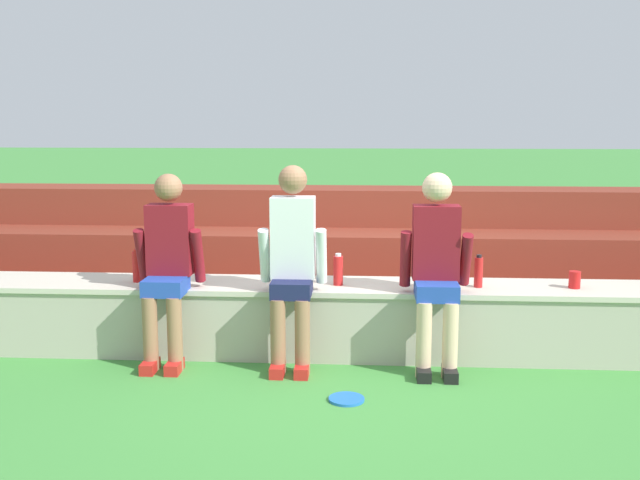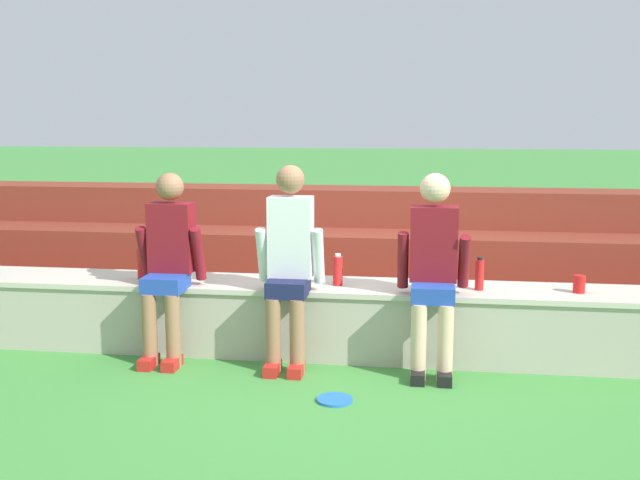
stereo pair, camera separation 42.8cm
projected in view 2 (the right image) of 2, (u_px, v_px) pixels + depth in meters
ground_plane at (339, 365)px, 5.50m from camera, size 80.00×80.00×0.00m
stone_seating_wall at (344, 317)px, 5.73m from camera, size 9.48×0.61×0.55m
brick_bleachers at (361, 260)px, 7.29m from camera, size 12.61×1.86×1.11m
person_left_of_center at (168, 260)px, 5.55m from camera, size 0.51×0.54×1.42m
person_center at (289, 260)px, 5.39m from camera, size 0.50×0.50×1.49m
person_right_of_center at (433, 267)px, 5.25m from camera, size 0.52×0.54×1.44m
water_bottle_mid_right at (141, 264)px, 5.87m from camera, size 0.07×0.07×0.26m
water_bottle_mid_left at (479, 274)px, 5.49m from camera, size 0.06×0.06×0.25m
water_bottle_center_gap at (338, 270)px, 5.65m from camera, size 0.07×0.07×0.25m
plastic_cup_right_end at (579, 284)px, 5.41m from camera, size 0.09×0.09×0.13m
frisbee at (335, 400)px, 4.80m from camera, size 0.24×0.24×0.02m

